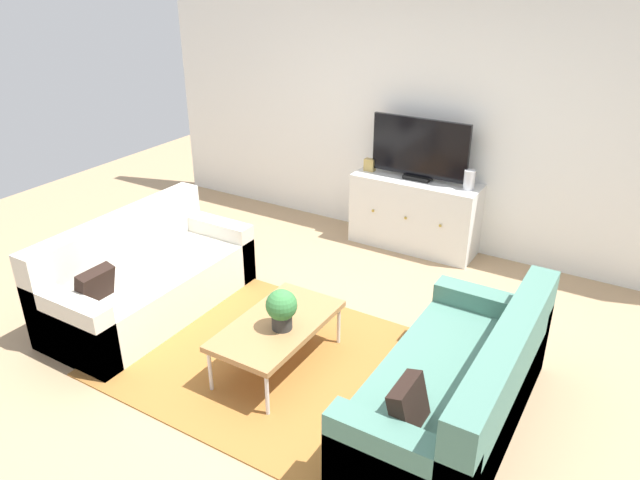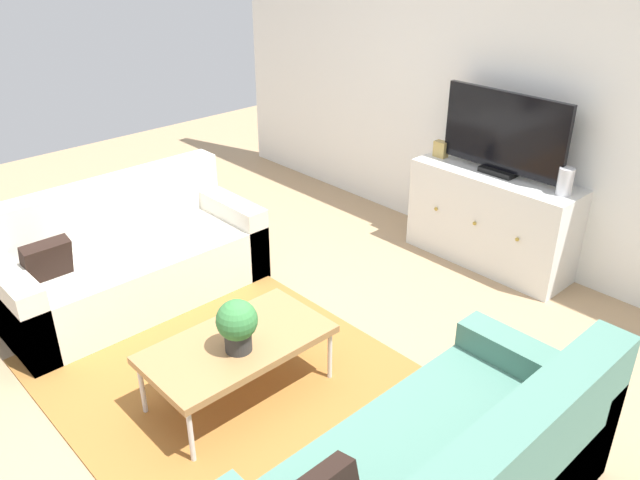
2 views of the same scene
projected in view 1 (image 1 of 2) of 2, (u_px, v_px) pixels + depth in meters
The scene contains 11 objects.
ground_plane at pixel (288, 352), 4.75m from camera, with size 10.00×10.00×0.00m, color tan.
wall_back at pixel (423, 116), 6.13m from camera, with size 6.40×0.12×2.70m, color white.
area_rug at pixel (277, 361), 4.63m from camera, with size 2.50×1.90×0.01m, color #9E662D.
couch_left_side at pixel (144, 280), 5.21m from camera, with size 0.85×1.85×0.84m.
couch_right_side at pixel (462, 393), 3.88m from camera, with size 0.85×1.85×0.84m.
coffee_table at pixel (277, 326), 4.43m from camera, with size 0.58×1.06×0.39m.
potted_plant at pixel (282, 308), 4.28m from camera, with size 0.23×0.23×0.31m.
tv_console at pixel (414, 214), 6.30m from camera, with size 1.33×0.47×0.76m.
flat_screen_tv at pixel (420, 149), 6.01m from camera, with size 1.02×0.16×0.63m.
glass_vase at pixel (469, 180), 5.84m from camera, with size 0.11×0.11×0.20m, color silver.
mantel_clock at pixel (370, 165), 6.36m from camera, with size 0.11×0.07×0.13m, color tan.
Camera 1 is at (2.23, -3.21, 2.85)m, focal length 33.62 mm.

